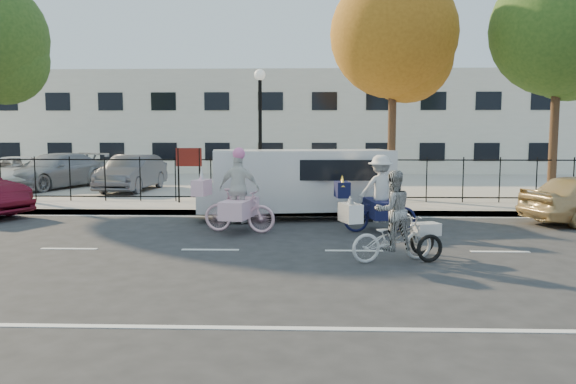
{
  "coord_description": "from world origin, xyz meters",
  "views": [
    {
      "loc": [
        2.0,
        -11.48,
        2.43
      ],
      "look_at": [
        1.59,
        1.2,
        1.1
      ],
      "focal_mm": 35.0,
      "sensor_mm": 36.0,
      "label": 1
    }
  ],
  "objects_px": {
    "zebra_trike": "(393,226)",
    "unicorn_bike": "(238,201)",
    "lot_car_b": "(16,173)",
    "lamppost": "(260,112)",
    "white_van": "(298,181)",
    "lot_car_a": "(54,171)",
    "bull_bike": "(379,201)",
    "lot_car_c": "(132,173)"
  },
  "relations": [
    {
      "from": "zebra_trike",
      "to": "unicorn_bike",
      "type": "xyz_separation_m",
      "value": [
        -3.33,
        3.0,
        0.1
      ]
    },
    {
      "from": "lot_car_b",
      "to": "lamppost",
      "type": "bearing_deg",
      "value": -42.49
    },
    {
      "from": "white_van",
      "to": "lot_car_a",
      "type": "distance_m",
      "value": 12.37
    },
    {
      "from": "lamppost",
      "to": "zebra_trike",
      "type": "relative_size",
      "value": 2.15
    },
    {
      "from": "lamppost",
      "to": "lot_car_a",
      "type": "relative_size",
      "value": 0.87
    },
    {
      "from": "lamppost",
      "to": "bull_bike",
      "type": "relative_size",
      "value": 2.08
    },
    {
      "from": "zebra_trike",
      "to": "white_van",
      "type": "height_order",
      "value": "white_van"
    },
    {
      "from": "lot_car_b",
      "to": "white_van",
      "type": "bearing_deg",
      "value": -49.53
    },
    {
      "from": "lamppost",
      "to": "zebra_trike",
      "type": "height_order",
      "value": "lamppost"
    },
    {
      "from": "unicorn_bike",
      "to": "bull_bike",
      "type": "bearing_deg",
      "value": -74.53
    },
    {
      "from": "lot_car_a",
      "to": "lot_car_c",
      "type": "height_order",
      "value": "lot_car_a"
    },
    {
      "from": "bull_bike",
      "to": "lot_car_c",
      "type": "relative_size",
      "value": 0.48
    },
    {
      "from": "zebra_trike",
      "to": "lot_car_b",
      "type": "relative_size",
      "value": 0.42
    },
    {
      "from": "unicorn_bike",
      "to": "white_van",
      "type": "distance_m",
      "value": 2.82
    },
    {
      "from": "lot_car_c",
      "to": "lamppost",
      "type": "bearing_deg",
      "value": -30.48
    },
    {
      "from": "zebra_trike",
      "to": "bull_bike",
      "type": "distance_m",
      "value": 3.22
    },
    {
      "from": "white_van",
      "to": "unicorn_bike",
      "type": "bearing_deg",
      "value": -129.89
    },
    {
      "from": "lot_car_a",
      "to": "white_van",
      "type": "bearing_deg",
      "value": -15.22
    },
    {
      "from": "white_van",
      "to": "lot_car_a",
      "type": "height_order",
      "value": "white_van"
    },
    {
      "from": "white_van",
      "to": "lot_car_b",
      "type": "xyz_separation_m",
      "value": [
        -11.67,
        6.56,
        -0.26
      ]
    },
    {
      "from": "white_van",
      "to": "lot_car_c",
      "type": "xyz_separation_m",
      "value": [
        -6.69,
        6.02,
        -0.22
      ]
    },
    {
      "from": "zebra_trike",
      "to": "lot_car_b",
      "type": "xyz_separation_m",
      "value": [
        -13.54,
        11.95,
        0.15
      ]
    },
    {
      "from": "bull_bike",
      "to": "white_van",
      "type": "height_order",
      "value": "white_van"
    },
    {
      "from": "lamppost",
      "to": "white_van",
      "type": "height_order",
      "value": "lamppost"
    },
    {
      "from": "bull_bike",
      "to": "lot_car_b",
      "type": "height_order",
      "value": "bull_bike"
    },
    {
      "from": "zebra_trike",
      "to": "lot_car_b",
      "type": "distance_m",
      "value": 18.07
    },
    {
      "from": "zebra_trike",
      "to": "lot_car_c",
      "type": "bearing_deg",
      "value": 18.2
    },
    {
      "from": "lamppost",
      "to": "lot_car_b",
      "type": "xyz_separation_m",
      "value": [
        -10.39,
        4.26,
        -2.3
      ]
    },
    {
      "from": "lot_car_c",
      "to": "bull_bike",
      "type": "bearing_deg",
      "value": -39.21
    },
    {
      "from": "unicorn_bike",
      "to": "lot_car_a",
      "type": "relative_size",
      "value": 0.42
    },
    {
      "from": "bull_bike",
      "to": "lot_car_a",
      "type": "height_order",
      "value": "bull_bike"
    },
    {
      "from": "lot_car_a",
      "to": "lot_car_c",
      "type": "bearing_deg",
      "value": 4.56
    },
    {
      "from": "lot_car_a",
      "to": "lot_car_b",
      "type": "bearing_deg",
      "value": -146.9
    },
    {
      "from": "lot_car_a",
      "to": "bull_bike",
      "type": "bearing_deg",
      "value": -17.73
    },
    {
      "from": "unicorn_bike",
      "to": "lot_car_a",
      "type": "bearing_deg",
      "value": 55.18
    },
    {
      "from": "unicorn_bike",
      "to": "white_van",
      "type": "bearing_deg",
      "value": -19.42
    },
    {
      "from": "unicorn_bike",
      "to": "white_van",
      "type": "height_order",
      "value": "unicorn_bike"
    },
    {
      "from": "white_van",
      "to": "lot_car_a",
      "type": "xyz_separation_m",
      "value": [
        -10.25,
        6.92,
        -0.2
      ]
    },
    {
      "from": "lamppost",
      "to": "unicorn_bike",
      "type": "xyz_separation_m",
      "value": [
        -0.17,
        -4.69,
        -2.34
      ]
    },
    {
      "from": "zebra_trike",
      "to": "lot_car_c",
      "type": "height_order",
      "value": "zebra_trike"
    },
    {
      "from": "zebra_trike",
      "to": "lot_car_c",
      "type": "distance_m",
      "value": 14.27
    },
    {
      "from": "lamppost",
      "to": "lot_car_b",
      "type": "bearing_deg",
      "value": 157.69
    }
  ]
}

